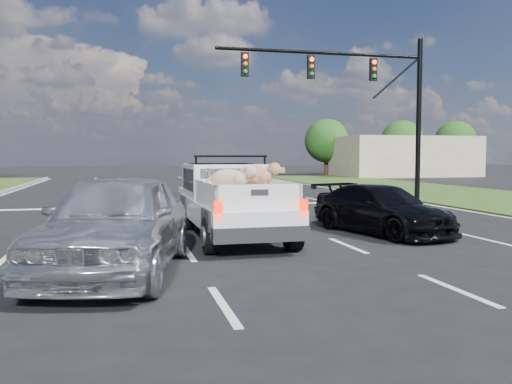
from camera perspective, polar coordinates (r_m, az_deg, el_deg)
ground at (r=11.53m, az=1.56°, el=-6.03°), size 160.00×160.00×0.00m
road_markings at (r=17.88m, az=-4.03°, el=-2.44°), size 17.75×60.00×0.01m
traffic_signal at (r=23.91m, az=11.76°, el=10.44°), size 9.11×0.31×7.00m
building_right at (r=51.44m, az=15.31°, el=3.63°), size 12.00×7.00×3.60m
tree_far_d at (r=52.53m, az=7.44°, el=5.36°), size 4.20×4.20×5.40m
tree_far_e at (r=55.92m, az=15.13°, el=5.17°), size 4.20×4.20×5.40m
tree_far_f at (r=59.06m, az=20.25°, el=5.00°), size 4.20×4.20×5.40m
pickup_truck at (r=13.02m, az=-2.63°, el=-0.76°), size 2.08×5.32×1.99m
silver_sedan at (r=9.45m, az=-14.51°, el=-3.11°), size 3.12×5.38×1.72m
black_coupe at (r=14.09m, az=13.08°, el=-1.78°), size 2.75×4.54×1.23m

